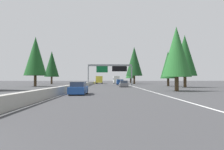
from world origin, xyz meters
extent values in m
plane|color=#38383A|center=(60.00, 0.00, 0.00)|extent=(320.00, 320.00, 0.00)
cube|color=#9E9B93|center=(80.00, 0.30, 0.45)|extent=(180.00, 0.56, 0.90)
cube|color=silver|center=(70.00, -11.52, 0.01)|extent=(160.00, 0.16, 0.01)
cube|color=silver|center=(70.00, -0.25, 0.01)|extent=(160.00, 0.16, 0.01)
cylinder|color=gray|center=(53.78, 0.30, 2.74)|extent=(0.36, 0.36, 5.48)
cylinder|color=gray|center=(53.78, -12.02, 2.74)|extent=(0.36, 0.36, 5.48)
cube|color=gray|center=(53.78, -5.86, 5.73)|extent=(0.50, 12.32, 0.50)
cube|color=#0C602D|center=(53.63, -3.64, 4.63)|extent=(0.12, 3.20, 1.90)
cube|color=black|center=(53.63, -8.57, 4.73)|extent=(0.16, 4.20, 1.50)
cube|color=#1E4793|center=(19.92, -1.95, 0.53)|extent=(4.40, 1.80, 0.76)
cube|color=#2D3847|center=(19.70, -1.95, 1.19)|extent=(2.46, 1.51, 0.56)
cylinder|color=black|center=(21.33, -1.16, 0.32)|extent=(0.64, 0.22, 0.64)
cylinder|color=black|center=(21.33, -2.74, 0.32)|extent=(0.64, 0.22, 0.64)
cylinder|color=black|center=(18.51, -1.16, 0.32)|extent=(0.64, 0.22, 0.64)
cylinder|color=black|center=(18.51, -2.74, 0.32)|extent=(0.64, 0.22, 0.64)
cube|color=slate|center=(42.58, -8.92, 0.53)|extent=(4.40, 1.80, 0.76)
cube|color=#2D3847|center=(42.36, -8.92, 1.19)|extent=(2.46, 1.51, 0.56)
cylinder|color=black|center=(43.98, -8.13, 0.32)|extent=(0.64, 0.22, 0.64)
cylinder|color=black|center=(43.98, -9.71, 0.32)|extent=(0.64, 0.22, 0.64)
cylinder|color=black|center=(41.17, -8.13, 0.32)|extent=(0.64, 0.22, 0.64)
cylinder|color=black|center=(41.17, -9.71, 0.32)|extent=(0.64, 0.22, 0.64)
cube|color=#1E4793|center=(58.81, -8.94, 0.97)|extent=(5.00, 1.95, 1.44)
cube|color=#2D3847|center=(56.51, -8.94, 1.22)|extent=(0.08, 1.48, 0.56)
cylinder|color=black|center=(60.51, -8.08, 0.35)|extent=(0.70, 0.24, 0.70)
cylinder|color=black|center=(60.51, -9.79, 0.35)|extent=(0.70, 0.24, 0.70)
cylinder|color=black|center=(57.11, -8.08, 0.35)|extent=(0.70, 0.24, 0.70)
cylinder|color=black|center=(57.11, -9.79, 0.35)|extent=(0.70, 0.24, 0.70)
cube|color=gold|center=(75.95, -1.87, 1.70)|extent=(6.12, 2.40, 2.50)
cube|color=white|center=(80.20, -1.87, 1.40)|extent=(2.38, 2.30, 1.90)
cylinder|color=black|center=(80.03, -0.81, 0.45)|extent=(0.90, 0.28, 0.90)
cylinder|color=black|center=(80.03, -2.93, 0.45)|extent=(0.90, 0.28, 0.90)
cylinder|color=black|center=(74.25, -0.81, 0.45)|extent=(0.90, 0.28, 0.90)
cylinder|color=black|center=(74.25, -2.93, 0.45)|extent=(0.90, 0.28, 0.90)
cube|color=white|center=(87.58, -8.91, 1.65)|extent=(11.50, 2.50, 2.90)
cube|color=#2D3847|center=(87.58, -8.91, 2.01)|extent=(11.04, 2.55, 0.84)
cylinder|color=black|center=(91.61, -7.81, 0.50)|extent=(1.00, 0.30, 1.00)
cylinder|color=black|center=(91.61, -10.01, 0.50)|extent=(1.00, 0.30, 1.00)
cylinder|color=black|center=(83.56, -7.81, 0.50)|extent=(1.00, 0.30, 1.00)
cylinder|color=black|center=(83.56, -10.01, 0.50)|extent=(1.00, 0.30, 1.00)
cylinder|color=#4C3823|center=(26.17, -15.54, 1.06)|extent=(0.59, 0.59, 2.12)
cone|color=#236028|center=(26.17, -15.54, 5.87)|extent=(4.24, 4.24, 7.51)
cylinder|color=#4C3823|center=(39.94, -22.00, 1.25)|extent=(0.63, 0.63, 2.51)
cone|color=#194C1E|center=(39.94, -22.00, 6.95)|extent=(5.02, 5.02, 8.89)
cylinder|color=#4C3823|center=(47.91, -20.70, 0.98)|extent=(0.57, 0.57, 1.97)
cone|color=#194C1E|center=(47.91, -20.70, 5.46)|extent=(3.94, 3.94, 6.98)
cylinder|color=#4C3823|center=(73.91, -15.34, 1.56)|extent=(0.70, 0.70, 3.12)
cone|color=#143D19|center=(73.91, -15.34, 8.66)|extent=(6.25, 6.25, 11.07)
cylinder|color=#4C3823|center=(91.39, -15.83, 1.12)|extent=(0.60, 0.60, 2.24)
cone|color=#236028|center=(91.39, -15.83, 6.22)|extent=(4.49, 4.49, 7.95)
cylinder|color=#4C3823|center=(46.58, 12.58, 1.35)|extent=(0.65, 0.65, 2.69)
cone|color=#194C1E|center=(46.58, 12.58, 7.47)|extent=(5.39, 5.39, 9.55)
cylinder|color=#4C3823|center=(72.81, 15.83, 1.35)|extent=(0.66, 0.66, 2.71)
cone|color=#143D19|center=(72.81, 15.83, 7.51)|extent=(5.42, 5.42, 9.60)
camera|label=1|loc=(-3.83, -5.40, 1.76)|focal=32.68mm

